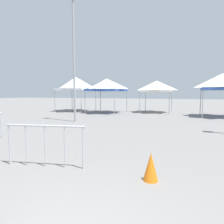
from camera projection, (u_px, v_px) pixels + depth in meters
name	position (u px, v px, depth m)	size (l,w,h in m)	color
canopy_tent_behind_center	(76.00, 84.00, 20.11)	(3.34, 3.34, 3.61)	#9E9EA3
canopy_tent_behind_left	(107.00, 85.00, 18.32)	(3.41, 3.41, 3.29)	#9E9EA3
canopy_tent_behind_right	(157.00, 87.00, 18.64)	(2.88, 2.88, 3.11)	#9E9EA3
canopy_tent_far_left	(222.00, 82.00, 14.95)	(3.05, 3.05, 3.44)	#9E9EA3
light_pole_opposite_side	(74.00, 51.00, 12.27)	(0.36, 0.36, 8.13)	#9E9EA3
crowd_barrier_mid_lot	(45.00, 137.00, 4.81)	(2.07, 0.48, 1.08)	#B7BABF
traffic_cone_lot_center	(151.00, 167.00, 4.05)	(0.32, 0.32, 0.61)	orange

